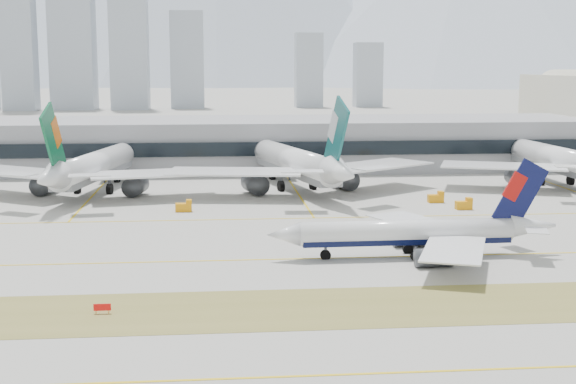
{
  "coord_description": "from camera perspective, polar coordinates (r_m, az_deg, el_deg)",
  "views": [
    {
      "loc": [
        -6.48,
        -132.62,
        31.56
      ],
      "look_at": [
        7.51,
        18.0,
        7.5
      ],
      "focal_mm": 50.0,
      "sensor_mm": 36.0,
      "label": 1
    }
  ],
  "objects": [
    {
      "name": "city_skyline",
      "position": [
        594.84,
        -15.27,
        10.48
      ],
      "size": [
        342.0,
        49.8,
        140.0
      ],
      "color": "#A0A9B6",
      "rests_on": "ground"
    },
    {
      "name": "widebody_eva",
      "position": [
        202.38,
        -13.82,
        1.64
      ],
      "size": [
        66.58,
        65.99,
        24.12
      ],
      "rotation": [
        0.0,
        0.0,
        1.39
      ],
      "color": "white",
      "rests_on": "ground"
    },
    {
      "name": "gse_extra",
      "position": [
        181.0,
        12.43,
        -0.88
      ],
      "size": [
        3.55,
        2.0,
        2.6
      ],
      "color": "orange",
      "rests_on": "ground"
    },
    {
      "name": "ground",
      "position": [
        136.48,
        -2.45,
        -4.34
      ],
      "size": [
        3000.0,
        3000.0,
        0.0
      ],
      "primitive_type": "plane",
      "color": "gray",
      "rests_on": "ground"
    },
    {
      "name": "taxiing_airliner",
      "position": [
        134.51,
        9.16,
        -2.91
      ],
      "size": [
        49.04,
        42.68,
        16.49
      ],
      "rotation": [
        0.0,
        0.0,
        3.16
      ],
      "color": "white",
      "rests_on": "ground"
    },
    {
      "name": "gse_b",
      "position": [
        175.58,
        -7.38,
        -1.05
      ],
      "size": [
        3.55,
        2.0,
        2.6
      ],
      "color": "orange",
      "rests_on": "ground"
    },
    {
      "name": "widebody_cathay",
      "position": [
        201.8,
        0.77,
        1.96
      ],
      "size": [
        68.86,
        68.63,
        25.26
      ],
      "rotation": [
        0.0,
        0.0,
        1.81
      ],
      "color": "white",
      "rests_on": "ground"
    },
    {
      "name": "apron_markings",
      "position": [
        85.0,
        -0.57,
        -12.74
      ],
      "size": [
        360.0,
        122.22,
        0.06
      ],
      "color": "olive",
      "rests_on": "ground"
    },
    {
      "name": "hold_sign_left",
      "position": [
        106.2,
        -13.07,
        -8.0
      ],
      "size": [
        2.2,
        0.15,
        1.35
      ],
      "color": "red",
      "rests_on": "ground"
    },
    {
      "name": "widebody_china_air",
      "position": [
        222.89,
        18.7,
        2.09
      ],
      "size": [
        68.12,
        66.59,
        24.29
      ],
      "rotation": [
        0.0,
        0.0,
        1.61
      ],
      "color": "white",
      "rests_on": "ground"
    },
    {
      "name": "gse_c",
      "position": [
        188.83,
        10.5,
        -0.41
      ],
      "size": [
        3.55,
        2.0,
        2.6
      ],
      "color": "orange",
      "rests_on": "ground"
    },
    {
      "name": "terminal",
      "position": [
        248.71,
        -3.8,
        3.47
      ],
      "size": [
        280.0,
        43.1,
        15.0
      ],
      "color": "gray",
      "rests_on": "ground"
    }
  ]
}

